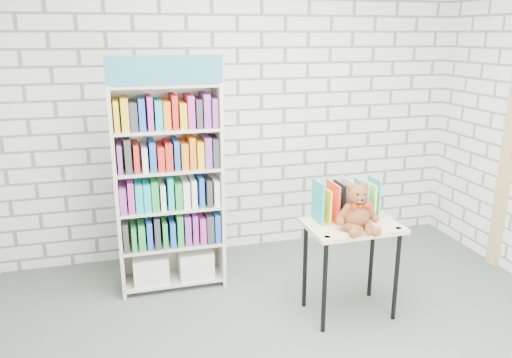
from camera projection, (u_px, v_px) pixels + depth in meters
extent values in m
cube|color=silver|center=(238.00, 110.00, 4.76)|extent=(4.50, 0.02, 2.80)
cube|color=beige|center=(117.00, 193.00, 4.01)|extent=(0.03, 0.34, 1.74)
cube|color=beige|center=(219.00, 185.00, 4.22)|extent=(0.03, 0.34, 1.74)
cube|color=beige|center=(167.00, 184.00, 4.26)|extent=(0.87, 0.02, 1.74)
cube|color=teal|center=(165.00, 70.00, 3.69)|extent=(0.87, 0.02, 0.21)
cube|color=beige|center=(174.00, 278.00, 4.34)|extent=(0.81, 0.32, 0.02)
cube|color=beige|center=(172.00, 243.00, 4.25)|extent=(0.81, 0.32, 0.02)
cube|color=beige|center=(170.00, 207.00, 4.16)|extent=(0.81, 0.32, 0.02)
cube|color=beige|center=(168.00, 169.00, 4.07)|extent=(0.81, 0.32, 0.02)
cube|color=beige|center=(166.00, 129.00, 3.97)|extent=(0.81, 0.32, 0.02)
cube|color=beige|center=(164.00, 85.00, 3.88)|extent=(0.81, 0.32, 0.02)
cube|color=silver|center=(150.00, 267.00, 4.26)|extent=(0.29, 0.28, 0.23)
cube|color=silver|center=(195.00, 262.00, 4.36)|extent=(0.29, 0.28, 0.23)
cube|color=#BF338C|center=(171.00, 230.00, 4.20)|extent=(0.81, 0.28, 0.23)
cube|color=#19A5B2|center=(170.00, 193.00, 4.11)|extent=(0.81, 0.28, 0.23)
cube|color=white|center=(168.00, 154.00, 4.02)|extent=(0.81, 0.28, 0.23)
cube|color=purple|center=(166.00, 113.00, 3.93)|extent=(0.81, 0.28, 0.23)
cube|color=#DEC485|center=(352.00, 226.00, 3.72)|extent=(0.70, 0.49, 0.03)
cylinder|color=black|center=(324.00, 288.00, 3.57)|extent=(0.03, 0.03, 0.71)
cylinder|color=black|center=(305.00, 265.00, 3.91)|extent=(0.03, 0.03, 0.71)
cylinder|color=black|center=(396.00, 277.00, 3.73)|extent=(0.03, 0.03, 0.71)
cylinder|color=black|center=(372.00, 256.00, 4.07)|extent=(0.03, 0.03, 0.71)
cylinder|color=black|center=(327.00, 237.00, 3.47)|extent=(0.05, 0.05, 0.01)
cylinder|color=black|center=(398.00, 228.00, 3.63)|extent=(0.05, 0.05, 0.01)
cube|color=teal|center=(318.00, 204.00, 3.71)|extent=(0.02, 0.21, 0.29)
cube|color=yellow|center=(325.00, 203.00, 3.73)|extent=(0.02, 0.21, 0.29)
cube|color=#F53C1A|center=(332.00, 202.00, 3.74)|extent=(0.02, 0.21, 0.29)
cube|color=black|center=(339.00, 201.00, 3.76)|extent=(0.02, 0.21, 0.29)
cube|color=silver|center=(347.00, 201.00, 3.77)|extent=(0.02, 0.21, 0.29)
cube|color=orange|center=(353.00, 200.00, 3.79)|extent=(0.02, 0.21, 0.29)
cube|color=#33A6C0|center=(360.00, 199.00, 3.81)|extent=(0.02, 0.21, 0.29)
cube|color=#BDDF4A|center=(367.00, 199.00, 3.82)|extent=(0.02, 0.21, 0.29)
cube|color=teal|center=(374.00, 198.00, 3.84)|extent=(0.02, 0.21, 0.29)
ellipsoid|color=maroon|center=(356.00, 215.00, 3.60)|extent=(0.21, 0.17, 0.21)
sphere|color=maroon|center=(358.00, 194.00, 3.55)|extent=(0.15, 0.15, 0.15)
sphere|color=maroon|center=(350.00, 186.00, 3.54)|extent=(0.05, 0.05, 0.05)
sphere|color=maroon|center=(365.00, 186.00, 3.56)|extent=(0.05, 0.05, 0.05)
sphere|color=maroon|center=(361.00, 200.00, 3.50)|extent=(0.06, 0.06, 0.06)
sphere|color=black|center=(358.00, 195.00, 3.49)|extent=(0.02, 0.02, 0.02)
sphere|color=black|center=(365.00, 194.00, 3.49)|extent=(0.02, 0.02, 0.02)
sphere|color=black|center=(362.00, 200.00, 3.48)|extent=(0.02, 0.02, 0.02)
cylinder|color=maroon|center=(344.00, 213.00, 3.56)|extent=(0.10, 0.09, 0.14)
cylinder|color=maroon|center=(371.00, 211.00, 3.59)|extent=(0.10, 0.08, 0.14)
sphere|color=maroon|center=(340.00, 221.00, 3.55)|extent=(0.06, 0.06, 0.06)
sphere|color=maroon|center=(375.00, 219.00, 3.60)|extent=(0.06, 0.06, 0.06)
cylinder|color=maroon|center=(353.00, 229.00, 3.51)|extent=(0.10, 0.16, 0.08)
cylinder|color=maroon|center=(369.00, 228.00, 3.53)|extent=(0.12, 0.17, 0.08)
sphere|color=maroon|center=(354.00, 233.00, 3.44)|extent=(0.07, 0.07, 0.07)
sphere|color=maroon|center=(376.00, 232.00, 3.47)|extent=(0.07, 0.07, 0.07)
cone|color=#B1230B|center=(356.00, 206.00, 3.51)|extent=(0.06, 0.06, 0.05)
cone|color=#B1230B|center=(365.00, 206.00, 3.52)|extent=(0.06, 0.06, 0.05)
sphere|color=#B1230B|center=(360.00, 206.00, 3.52)|extent=(0.03, 0.03, 0.03)
cube|color=tan|center=(507.00, 156.00, 4.46)|extent=(0.05, 0.12, 2.10)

